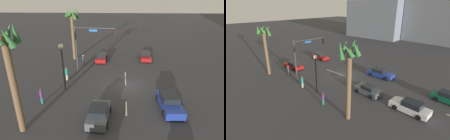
# 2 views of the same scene
# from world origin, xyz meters

# --- Properties ---
(ground_plane) EXTENTS (220.00, 220.00, 0.00)m
(ground_plane) POSITION_xyz_m (0.00, 0.00, 0.00)
(ground_plane) COLOR #333338
(lane_stripe_2) EXTENTS (2.52, 0.14, 0.01)m
(lane_stripe_2) POSITION_xyz_m (-5.37, 0.00, 0.01)
(lane_stripe_2) COLOR silver
(lane_stripe_2) RESTS_ON ground_plane
(lane_stripe_3) EXTENTS (2.20, 0.14, 0.01)m
(lane_stripe_3) POSITION_xyz_m (1.02, 0.00, 0.01)
(lane_stripe_3) COLOR silver
(lane_stripe_3) RESTS_ON ground_plane
(lane_stripe_4) EXTENTS (1.81, 0.14, 0.01)m
(lane_stripe_4) POSITION_xyz_m (3.40, 0.00, 0.01)
(lane_stripe_4) COLOR silver
(lane_stripe_4) RESTS_ON ground_plane
(car_0) EXTENTS (4.64, 2.08, 1.43)m
(car_0) POSITION_xyz_m (-5.02, -4.26, 0.66)
(car_0) COLOR navy
(car_0) RESTS_ON ground_plane
(car_1) EXTENTS (4.51, 1.96, 1.25)m
(car_1) POSITION_xyz_m (9.55, 4.15, 0.59)
(car_1) COLOR maroon
(car_1) RESTS_ON ground_plane
(car_2) EXTENTS (4.65, 2.05, 1.24)m
(car_2) POSITION_xyz_m (10.72, -3.65, 0.58)
(car_2) COLOR maroon
(car_2) RESTS_ON ground_plane
(car_4) EXTENTS (4.00, 2.02, 1.41)m
(car_4) POSITION_xyz_m (-7.32, 2.49, 0.65)
(car_4) COLOR #474C51
(car_4) RESTS_ON ground_plane
(traffic_signal) EXTENTS (0.82, 5.96, 6.77)m
(traffic_signal) POSITION_xyz_m (3.69, 5.07, 4.61)
(traffic_signal) COLOR #38383D
(traffic_signal) RESTS_ON ground_plane
(streetlamp) EXTENTS (0.56, 0.56, 5.62)m
(streetlamp) POSITION_xyz_m (-1.71, 7.26, 3.98)
(streetlamp) COLOR #2D2D33
(streetlamp) RESTS_ON ground_plane
(pedestrian_0) EXTENTS (0.34, 0.34, 1.74)m
(pedestrian_0) POSITION_xyz_m (6.94, 6.77, 0.92)
(pedestrian_0) COLOR #333338
(pedestrian_0) RESTS_ON ground_plane
(pedestrian_1) EXTENTS (0.50, 0.50, 1.77)m
(pedestrian_1) POSITION_xyz_m (1.08, 7.83, 0.93)
(pedestrian_1) COLOR #B2A58C
(pedestrian_1) RESTS_ON ground_plane
(pedestrian_2) EXTENTS (0.44, 0.44, 1.70)m
(pedestrian_2) POSITION_xyz_m (-4.90, 8.77, 0.90)
(pedestrian_2) COLOR #1E7266
(pedestrian_2) RESTS_ON ground_plane
(palm_tree_0) EXTENTS (2.50, 2.66, 8.81)m
(palm_tree_0) POSITION_xyz_m (10.00, 8.91, 6.05)
(palm_tree_0) COLOR brown
(palm_tree_0) RESTS_ON ground_plane
(palm_tree_1) EXTENTS (2.21, 2.53, 9.04)m
(palm_tree_1) POSITION_xyz_m (-9.12, 8.72, 6.24)
(palm_tree_1) COLOR brown
(palm_tree_1) RESTS_ON ground_plane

